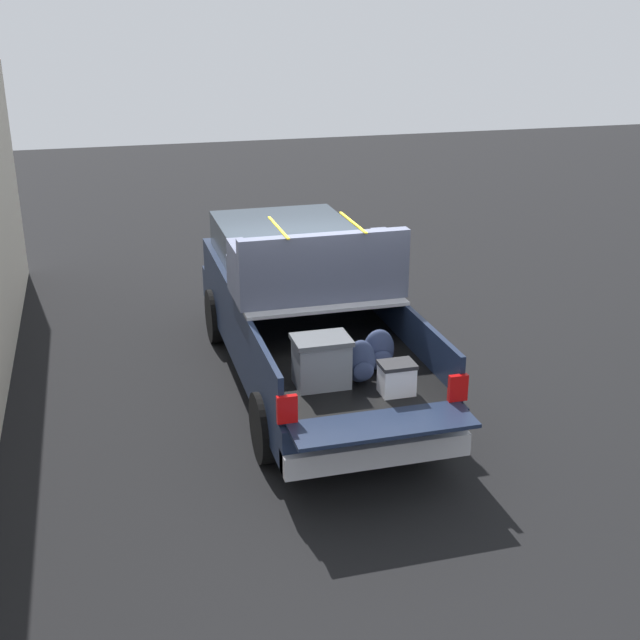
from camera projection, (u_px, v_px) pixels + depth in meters
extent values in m
plane|color=black|center=(308.00, 383.00, 10.85)|extent=(40.00, 40.00, 0.00)
cube|color=#162138|center=(308.00, 340.00, 10.63)|extent=(5.50, 1.92, 0.48)
cube|color=black|center=(334.00, 357.00, 9.46)|extent=(2.80, 1.80, 0.04)
cube|color=#162138|center=(253.00, 347.00, 9.14)|extent=(2.80, 0.06, 0.50)
cube|color=#162138|center=(411.00, 330.00, 9.60)|extent=(2.80, 0.06, 0.50)
cube|color=#162138|center=(304.00, 299.00, 10.61)|extent=(0.06, 1.80, 0.50)
cube|color=#162138|center=(383.00, 425.00, 7.95)|extent=(0.55, 1.80, 0.04)
cube|color=#B2B2B7|center=(316.00, 294.00, 9.98)|extent=(1.25, 1.92, 0.04)
cube|color=#162138|center=(283.00, 272.00, 11.67)|extent=(2.30, 1.92, 0.50)
cube|color=#2D3842|center=(284.00, 240.00, 11.40)|extent=(1.94, 1.76, 0.48)
cube|color=#162138|center=(264.00, 250.00, 12.91)|extent=(0.40, 1.82, 0.38)
cube|color=#B2B2B7|center=(377.00, 452.00, 8.23)|extent=(0.24, 1.92, 0.24)
cube|color=red|center=(287.00, 409.00, 7.90)|extent=(0.06, 0.20, 0.28)
cube|color=red|center=(458.00, 388.00, 8.34)|extent=(0.06, 0.20, 0.28)
cylinder|color=black|center=(219.00, 316.00, 12.07)|extent=(0.78, 0.30, 0.78)
cylinder|color=black|center=(335.00, 305.00, 12.50)|extent=(0.78, 0.30, 0.78)
cylinder|color=black|center=(269.00, 427.00, 8.92)|extent=(0.78, 0.30, 0.78)
cylinder|color=black|center=(422.00, 407.00, 9.35)|extent=(0.78, 0.30, 0.78)
cube|color=slate|center=(321.00, 364.00, 8.65)|extent=(0.40, 0.55, 0.48)
cube|color=#505359|center=(321.00, 340.00, 8.55)|extent=(0.44, 0.59, 0.05)
ellipsoid|color=#283351|center=(360.00, 361.00, 8.71)|extent=(0.20, 0.33, 0.47)
ellipsoid|color=#283351|center=(363.00, 372.00, 8.64)|extent=(0.09, 0.23, 0.21)
ellipsoid|color=#283351|center=(379.00, 350.00, 9.00)|extent=(0.20, 0.35, 0.47)
ellipsoid|color=#283351|center=(382.00, 360.00, 8.93)|extent=(0.09, 0.25, 0.21)
cube|color=white|center=(397.00, 380.00, 8.49)|extent=(0.26, 0.34, 0.30)
cube|color=#262628|center=(397.00, 365.00, 8.43)|extent=(0.28, 0.36, 0.04)
cube|color=#4C5166|center=(316.00, 276.00, 9.89)|extent=(0.92, 2.00, 0.42)
cube|color=#4C5166|center=(325.00, 251.00, 9.40)|extent=(0.16, 2.00, 0.40)
cube|color=#4C5166|center=(240.00, 254.00, 9.60)|extent=(0.68, 0.20, 0.22)
cube|color=#4C5166|center=(387.00, 243.00, 10.04)|extent=(0.68, 0.20, 0.22)
cube|color=yellow|center=(278.00, 228.00, 9.56)|extent=(1.02, 0.03, 0.02)
cube|color=yellow|center=(353.00, 222.00, 9.78)|extent=(1.02, 0.03, 0.02)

